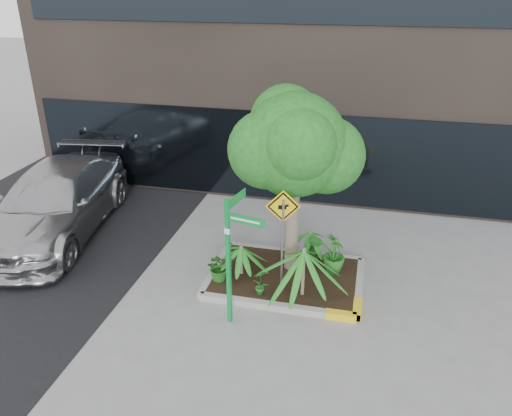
% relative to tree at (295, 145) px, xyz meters
% --- Properties ---
extents(ground, '(80.00, 80.00, 0.00)m').
position_rel_tree_xyz_m(ground, '(-0.25, -0.66, -3.03)').
color(ground, gray).
rests_on(ground, ground).
extents(asphalt_road, '(7.00, 80.00, 0.01)m').
position_rel_tree_xyz_m(asphalt_road, '(-6.75, -0.66, -3.02)').
color(asphalt_road, black).
rests_on(asphalt_road, ground).
extents(planter, '(3.35, 2.36, 0.15)m').
position_rel_tree_xyz_m(planter, '(-0.02, -0.39, -2.92)').
color(planter, '#9E9E99').
rests_on(planter, ground).
extents(tree, '(2.76, 2.45, 4.14)m').
position_rel_tree_xyz_m(tree, '(0.00, 0.00, 0.00)').
color(tree, gray).
rests_on(tree, ground).
extents(palm_front, '(1.22, 1.22, 1.35)m').
position_rel_tree_xyz_m(palm_front, '(0.41, -1.01, -1.86)').
color(palm_front, gray).
rests_on(palm_front, ground).
extents(palm_left, '(0.78, 0.78, 0.87)m').
position_rel_tree_xyz_m(palm_left, '(-1.01, -0.53, -2.23)').
color(palm_left, gray).
rests_on(palm_left, ground).
extents(palm_back, '(0.77, 0.77, 0.86)m').
position_rel_tree_xyz_m(palm_back, '(0.35, 0.54, -2.24)').
color(palm_back, gray).
rests_on(palm_back, ground).
extents(parked_car, '(3.19, 6.09, 1.68)m').
position_rel_tree_xyz_m(parked_car, '(-6.25, 0.61, -2.18)').
color(parked_car, '#A7A8AC').
rests_on(parked_car, ground).
extents(shrub_a, '(0.77, 0.77, 0.63)m').
position_rel_tree_xyz_m(shrub_a, '(-1.40, -0.88, -2.56)').
color(shrub_a, '#1F601B').
rests_on(shrub_a, planter).
extents(shrub_b, '(0.55, 0.55, 0.87)m').
position_rel_tree_xyz_m(shrub_b, '(0.95, 0.03, -2.44)').
color(shrub_b, '#22671F').
rests_on(shrub_b, planter).
extents(shrub_c, '(0.43, 0.43, 0.59)m').
position_rel_tree_xyz_m(shrub_c, '(-0.43, -1.21, -2.58)').
color(shrub_c, '#1F651F').
rests_on(shrub_c, planter).
extents(shrub_d, '(0.55, 0.55, 0.72)m').
position_rel_tree_xyz_m(shrub_d, '(0.48, 0.33, -2.52)').
color(shrub_d, '#1E681F').
rests_on(shrub_d, planter).
extents(street_sign_post, '(0.76, 0.86, 2.61)m').
position_rel_tree_xyz_m(street_sign_post, '(-0.79, -1.99, -1.42)').
color(street_sign_post, '#0D943A').
rests_on(street_sign_post, ground).
extents(cattle_sign, '(0.68, 0.20, 2.24)m').
position_rel_tree_xyz_m(cattle_sign, '(-0.05, -0.88, -1.36)').
color(cattle_sign, slate).
rests_on(cattle_sign, ground).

